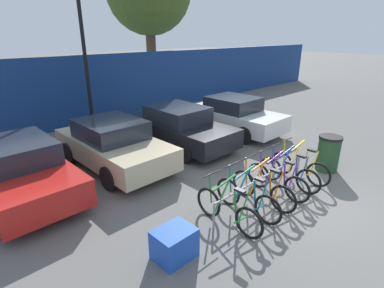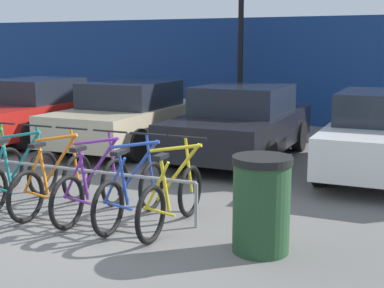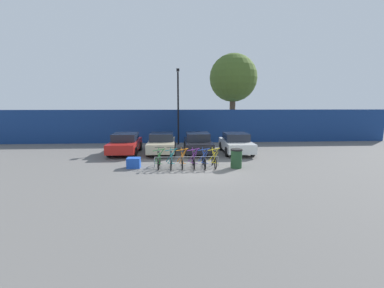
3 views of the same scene
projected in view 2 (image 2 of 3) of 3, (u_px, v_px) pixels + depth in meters
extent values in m
plane|color=#605E5B|center=(84.00, 232.00, 6.27)|extent=(120.00, 120.00, 0.00)
cube|color=navy|center=(286.00, 71.00, 14.55)|extent=(36.00, 0.16, 2.90)
cylinder|color=gray|center=(75.00, 169.00, 7.01)|extent=(3.49, 0.04, 0.04)
cylinder|color=gray|center=(196.00, 205.00, 6.37)|extent=(0.04, 0.04, 0.55)
torus|color=black|center=(8.00, 169.00, 7.99)|extent=(0.06, 0.66, 0.66)
cylinder|color=#288438|center=(4.00, 147.00, 7.89)|extent=(0.12, 0.04, 0.69)
cylinder|color=black|center=(1.00, 123.00, 7.78)|extent=(0.52, 0.03, 0.03)
torus|color=black|center=(43.00, 173.00, 7.73)|extent=(0.06, 0.66, 0.66)
cylinder|color=#197A7F|center=(24.00, 157.00, 7.34)|extent=(0.60, 0.04, 0.76)
cylinder|color=#197A7F|center=(20.00, 135.00, 7.23)|extent=(0.68, 0.04, 0.16)
cylinder|color=#197A7F|center=(7.00, 166.00, 7.05)|extent=(0.14, 0.04, 0.63)
cylinder|color=#197A7F|center=(0.00, 189.00, 6.97)|extent=(0.40, 0.03, 0.08)
cylinder|color=#197A7F|center=(40.00, 151.00, 7.62)|extent=(0.12, 0.04, 0.69)
cylinder|color=black|center=(37.00, 126.00, 7.52)|extent=(0.52, 0.03, 0.03)
cube|color=black|center=(0.00, 142.00, 6.90)|extent=(0.10, 0.22, 0.05)
torus|color=black|center=(26.00, 197.00, 6.54)|extent=(0.06, 0.66, 0.66)
torus|color=black|center=(77.00, 177.00, 7.49)|extent=(0.06, 0.66, 0.66)
cylinder|color=orange|center=(60.00, 160.00, 7.10)|extent=(0.60, 0.04, 0.76)
cylinder|color=orange|center=(56.00, 138.00, 7.00)|extent=(0.68, 0.04, 0.16)
cylinder|color=orange|center=(43.00, 170.00, 6.81)|extent=(0.14, 0.04, 0.63)
cylinder|color=orange|center=(33.00, 171.00, 6.62)|extent=(0.32, 0.03, 0.58)
cylinder|color=orange|center=(37.00, 194.00, 6.73)|extent=(0.40, 0.03, 0.08)
cylinder|color=orange|center=(74.00, 154.00, 7.39)|extent=(0.12, 0.04, 0.69)
cylinder|color=black|center=(71.00, 128.00, 7.28)|extent=(0.52, 0.03, 0.03)
cube|color=black|center=(37.00, 145.00, 6.66)|extent=(0.10, 0.22, 0.05)
torus|color=black|center=(67.00, 203.00, 6.30)|extent=(0.06, 0.66, 0.66)
torus|color=black|center=(115.00, 182.00, 7.24)|extent=(0.06, 0.66, 0.66)
cylinder|color=#752D99|center=(99.00, 164.00, 6.85)|extent=(0.60, 0.04, 0.76)
cylinder|color=#752D99|center=(96.00, 141.00, 6.75)|extent=(0.68, 0.04, 0.16)
cylinder|color=#752D99|center=(84.00, 175.00, 6.56)|extent=(0.14, 0.04, 0.63)
cylinder|color=#752D99|center=(74.00, 176.00, 6.38)|extent=(0.32, 0.03, 0.58)
cylinder|color=#752D99|center=(77.00, 200.00, 6.48)|extent=(0.40, 0.03, 0.08)
cylinder|color=#752D99|center=(112.00, 158.00, 7.14)|extent=(0.12, 0.04, 0.69)
cylinder|color=black|center=(110.00, 131.00, 7.04)|extent=(0.52, 0.03, 0.03)
cube|color=black|center=(78.00, 149.00, 6.42)|extent=(0.10, 0.22, 0.05)
torus|color=black|center=(108.00, 208.00, 6.07)|extent=(0.06, 0.66, 0.66)
torus|color=black|center=(152.00, 186.00, 7.02)|extent=(0.06, 0.66, 0.66)
cylinder|color=#284CB7|center=(137.00, 168.00, 6.63)|extent=(0.60, 0.04, 0.76)
cylinder|color=#284CB7|center=(135.00, 145.00, 6.52)|extent=(0.68, 0.04, 0.16)
cylinder|color=#284CB7|center=(123.00, 179.00, 6.34)|extent=(0.14, 0.04, 0.63)
cylinder|color=#284CB7|center=(114.00, 181.00, 6.15)|extent=(0.32, 0.03, 0.58)
cylinder|color=#284CB7|center=(117.00, 206.00, 6.26)|extent=(0.40, 0.03, 0.08)
cylinder|color=#284CB7|center=(150.00, 161.00, 6.92)|extent=(0.12, 0.04, 0.69)
cylinder|color=black|center=(148.00, 134.00, 6.81)|extent=(0.52, 0.03, 0.03)
cube|color=black|center=(119.00, 153.00, 6.19)|extent=(0.10, 0.22, 0.05)
torus|color=black|center=(151.00, 214.00, 5.85)|extent=(0.06, 0.66, 0.66)
torus|color=black|center=(190.00, 191.00, 6.80)|extent=(0.06, 0.66, 0.66)
cylinder|color=yellow|center=(177.00, 173.00, 6.41)|extent=(0.60, 0.04, 0.76)
cylinder|color=yellow|center=(175.00, 148.00, 6.30)|extent=(0.68, 0.04, 0.16)
cylinder|color=yellow|center=(165.00, 184.00, 6.12)|extent=(0.14, 0.04, 0.63)
cylinder|color=yellow|center=(157.00, 186.00, 5.93)|extent=(0.32, 0.03, 0.58)
cylinder|color=yellow|center=(159.00, 212.00, 6.04)|extent=(0.40, 0.03, 0.08)
cylinder|color=yellow|center=(189.00, 165.00, 6.70)|extent=(0.12, 0.04, 0.69)
cylinder|color=black|center=(187.00, 137.00, 6.59)|extent=(0.52, 0.03, 0.03)
cube|color=black|center=(161.00, 157.00, 5.97)|extent=(0.10, 0.22, 0.05)
cube|color=red|center=(33.00, 115.00, 12.29)|extent=(1.80, 4.04, 0.62)
cube|color=#1E232D|center=(35.00, 90.00, 12.28)|extent=(1.58, 1.86, 0.52)
cylinder|color=black|center=(38.00, 118.00, 13.73)|extent=(0.20, 0.64, 0.64)
cylinder|color=black|center=(94.00, 121.00, 13.05)|extent=(0.20, 0.64, 0.64)
cylinder|color=black|center=(29.00, 136.00, 10.95)|extent=(0.20, 0.64, 0.64)
cube|color=#C1B28E|center=(129.00, 121.00, 11.31)|extent=(1.80, 4.08, 0.62)
cube|color=#1E232D|center=(131.00, 94.00, 11.30)|extent=(1.58, 1.88, 0.52)
cylinder|color=black|center=(123.00, 123.00, 12.76)|extent=(0.20, 0.64, 0.64)
cylinder|color=black|center=(189.00, 128.00, 12.08)|extent=(0.20, 0.64, 0.64)
cylinder|color=black|center=(62.00, 139.00, 10.63)|extent=(0.20, 0.64, 0.64)
cylinder|color=black|center=(136.00, 145.00, 9.95)|extent=(0.20, 0.64, 0.64)
cube|color=black|center=(241.00, 129.00, 10.24)|extent=(1.80, 4.12, 0.62)
cube|color=#1E232D|center=(244.00, 99.00, 10.23)|extent=(1.58, 1.89, 0.52)
cylinder|color=black|center=(222.00, 130.00, 11.70)|extent=(0.20, 0.64, 0.64)
cylinder|color=black|center=(299.00, 136.00, 11.02)|extent=(0.20, 0.64, 0.64)
cylinder|color=black|center=(174.00, 149.00, 9.56)|extent=(0.20, 0.64, 0.64)
cylinder|color=black|center=(267.00, 157.00, 8.88)|extent=(0.20, 0.64, 0.64)
cylinder|color=black|center=(343.00, 142.00, 10.33)|extent=(0.20, 0.64, 0.64)
cylinder|color=black|center=(321.00, 166.00, 8.27)|extent=(0.20, 0.64, 0.64)
cylinder|color=black|center=(241.00, 12.00, 13.76)|extent=(0.14, 0.14, 5.98)
cylinder|color=#234728|center=(261.00, 208.00, 5.60)|extent=(0.60, 0.60, 0.95)
cylinder|color=black|center=(262.00, 160.00, 5.50)|extent=(0.63, 0.63, 0.08)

